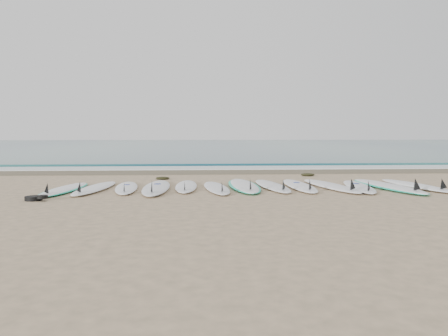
{
  "coord_description": "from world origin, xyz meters",
  "views": [
    {
      "loc": [
        -1.05,
        -9.94,
        1.3
      ],
      "look_at": [
        -0.41,
        0.9,
        0.4
      ],
      "focal_mm": 35.0,
      "sensor_mm": 36.0,
      "label": 1
    }
  ],
  "objects": [
    {
      "name": "leash_coil",
      "position": [
        -4.14,
        -1.54,
        0.05
      ],
      "size": [
        0.46,
        0.36,
        0.11
      ],
      "color": "black",
      "rests_on": "ground"
    },
    {
      "name": "surfboard_6",
      "position": [
        0.01,
        0.15,
        0.05
      ],
      "size": [
        0.76,
        2.82,
        0.36
      ],
      "rotation": [
        0.0,
        0.0,
        0.03
      ],
      "color": "white",
      "rests_on": "ground"
    },
    {
      "name": "ground",
      "position": [
        0.0,
        0.0,
        0.0
      ],
      "size": [
        120.0,
        120.0,
        0.0
      ],
      "primitive_type": "plane",
      "color": "tan"
    },
    {
      "name": "ocean",
      "position": [
        0.0,
        32.5,
        0.01
      ],
      "size": [
        120.0,
        55.0,
        0.03
      ],
      "primitive_type": "cube",
      "color": "#21555C",
      "rests_on": "ground"
    },
    {
      "name": "surfboard_3",
      "position": [
        -2.0,
        -0.16,
        0.06
      ],
      "size": [
        0.6,
        2.8,
        0.36
      ],
      "rotation": [
        0.0,
        0.0,
        0.01
      ],
      "color": "white",
      "rests_on": "ground"
    },
    {
      "name": "surfboard_9",
      "position": [
        2.04,
        -0.06,
        0.06
      ],
      "size": [
        1.01,
        2.76,
        0.35
      ],
      "rotation": [
        0.0,
        0.0,
        0.17
      ],
      "color": "white",
      "rests_on": "ground"
    },
    {
      "name": "surfboard_11",
      "position": [
        3.34,
        -0.17,
        0.05
      ],
      "size": [
        1.08,
        2.97,
        0.37
      ],
      "rotation": [
        0.0,
        0.0,
        0.14
      ],
      "color": "white",
      "rests_on": "ground"
    },
    {
      "name": "wet_sand_band",
      "position": [
        0.0,
        4.1,
        0.01
      ],
      "size": [
        120.0,
        1.8,
        0.01
      ],
      "primitive_type": "cube",
      "color": "brown",
      "rests_on": "ground"
    },
    {
      "name": "surfboard_8",
      "position": [
        1.3,
        0.01,
        0.06
      ],
      "size": [
        0.56,
        2.59,
        0.33
      ],
      "rotation": [
        0.0,
        0.0,
        0.01
      ],
      "color": "white",
      "rests_on": "ground"
    },
    {
      "name": "surfboard_10",
      "position": [
        2.63,
        -0.22,
        0.05
      ],
      "size": [
        0.85,
        2.51,
        0.31
      ],
      "rotation": [
        0.0,
        0.0,
        -0.14
      ],
      "color": "white",
      "rests_on": "ground"
    },
    {
      "name": "surfboard_7",
      "position": [
        0.67,
        0.04,
        0.06
      ],
      "size": [
        0.77,
        2.56,
        0.32
      ],
      "rotation": [
        0.0,
        0.0,
        0.1
      ],
      "color": "white",
      "rests_on": "ground"
    },
    {
      "name": "surfboard_5",
      "position": [
        -0.64,
        -0.22,
        0.05
      ],
      "size": [
        0.72,
        2.41,
        0.3
      ],
      "rotation": [
        0.0,
        0.0,
        0.1
      ],
      "color": "white",
      "rests_on": "ground"
    },
    {
      "name": "seaweed_far",
      "position": [
        2.18,
        2.73,
        0.04
      ],
      "size": [
        0.41,
        0.32,
        0.08
      ],
      "primitive_type": "ellipsoid",
      "color": "black",
      "rests_on": "ground"
    },
    {
      "name": "surfboard_1",
      "position": [
        -3.37,
        -0.14,
        0.06
      ],
      "size": [
        0.8,
        2.55,
        0.32
      ],
      "rotation": [
        0.0,
        0.0,
        -0.11
      ],
      "color": "white",
      "rests_on": "ground"
    },
    {
      "name": "foam_band",
      "position": [
        0.0,
        5.5,
        0.02
      ],
      "size": [
        120.0,
        1.4,
        0.04
      ],
      "primitive_type": "cube",
      "color": "silver",
      "rests_on": "ground"
    },
    {
      "name": "surfboard_2",
      "position": [
        -2.68,
        -0.07,
        0.05
      ],
      "size": [
        0.74,
        2.38,
        0.3
      ],
      "rotation": [
        0.0,
        0.0,
        0.11
      ],
      "color": "white",
      "rests_on": "ground"
    },
    {
      "name": "surfboard_12",
      "position": [
        4.04,
        -0.09,
        0.06
      ],
      "size": [
        0.91,
        2.67,
        0.33
      ],
      "rotation": [
        0.0,
        0.0,
        0.14
      ],
      "color": "white",
      "rests_on": "ground"
    },
    {
      "name": "surfboard_4",
      "position": [
        -1.34,
        0.1,
        0.05
      ],
      "size": [
        0.51,
        2.37,
        0.3
      ],
      "rotation": [
        0.0,
        0.0,
        -0.01
      ],
      "color": "white",
      "rests_on": "ground"
    },
    {
      "name": "surfboard_0",
      "position": [
        -4.01,
        -0.23,
        0.05
      ],
      "size": [
        0.81,
        2.46,
        0.31
      ],
      "rotation": [
        0.0,
        0.0,
        -0.09
      ],
      "color": "white",
      "rests_on": "ground"
    },
    {
      "name": "seaweed_near",
      "position": [
        -2.03,
        2.03,
        0.04
      ],
      "size": [
        0.39,
        0.3,
        0.07
      ],
      "primitive_type": "ellipsoid",
      "color": "black",
      "rests_on": "ground"
    },
    {
      "name": "wave_crest",
      "position": [
        0.0,
        7.0,
        0.05
      ],
      "size": [
        120.0,
        1.0,
        0.1
      ],
      "primitive_type": "cube",
      "color": "#21555C",
      "rests_on": "ground"
    }
  ]
}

